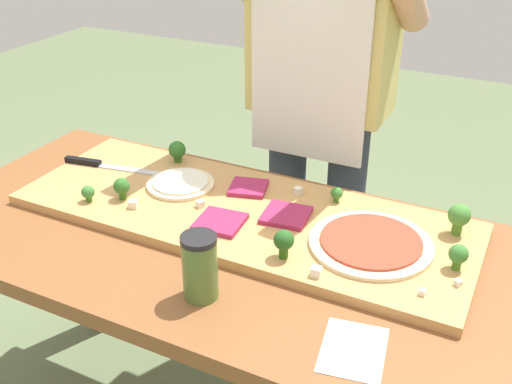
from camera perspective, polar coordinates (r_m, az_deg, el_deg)
name	(u,v)px	position (r m, az deg, el deg)	size (l,w,h in m)	color
prep_table	(236,278)	(1.50, -1.87, -8.06)	(1.60, 0.72, 0.76)	brown
cutting_board	(241,213)	(1.52, -1.39, -2.02)	(1.15, 0.42, 0.02)	tan
chefs_knife	(102,165)	(1.78, -14.21, 2.50)	(0.33, 0.08, 0.02)	#B7BABF
pizza_whole_tomato_red	(371,243)	(1.39, 10.72, -4.71)	(0.28, 0.28, 0.02)	beige
pizza_whole_white_garlic	(181,183)	(1.63, -7.09, 0.80)	(0.18, 0.18, 0.02)	beige
pizza_slice_far_left	(286,215)	(1.48, 2.83, -2.18)	(0.11, 0.11, 0.01)	#9E234C
pizza_slice_near_left	(220,222)	(1.45, -3.39, -2.83)	(0.11, 0.11, 0.01)	#9E234C
pizza_slice_far_right	(248,188)	(1.60, -0.72, 0.41)	(0.09, 0.09, 0.01)	#9E234C
broccoli_floret_center_right	(177,150)	(1.75, -7.41, 3.90)	(0.05, 0.05, 0.06)	#366618
broccoli_floret_front_left	(458,255)	(1.35, 18.46, -5.62)	(0.04, 0.04, 0.06)	#3F7220
broccoli_floret_back_left	(122,187)	(1.58, -12.48, 0.47)	(0.04, 0.04, 0.06)	#366618
broccoli_floret_back_mid	(459,216)	(1.47, 18.52, -2.19)	(0.05, 0.05, 0.08)	#487A23
broccoli_floret_front_mid	(337,194)	(1.55, 7.58, -0.16)	(0.03, 0.03, 0.04)	#3F7220
broccoli_floret_front_right	(284,241)	(1.31, 2.62, -4.65)	(0.05, 0.05, 0.07)	#2C5915
broccoli_floret_center_left	(88,193)	(1.59, -15.49, -0.05)	(0.03, 0.03, 0.04)	#3F7220
cheese_crumble_a	(316,272)	(1.28, 5.68, -7.45)	(0.02, 0.02, 0.02)	white
cheese_crumble_b	(422,292)	(1.27, 15.35, -9.07)	(0.01, 0.01, 0.01)	white
cheese_crumble_c	(133,204)	(1.54, -11.45, -1.12)	(0.02, 0.02, 0.02)	silver
cheese_crumble_d	(298,191)	(1.58, 3.98, 0.10)	(0.02, 0.02, 0.02)	silver
cheese_crumble_e	(200,204)	(1.52, -5.27, -1.11)	(0.02, 0.02, 0.02)	white
cheese_crumble_f	(458,283)	(1.32, 18.43, -8.08)	(0.01, 0.01, 0.01)	silver
sauce_jar	(200,267)	(1.23, -5.28, -6.99)	(0.07, 0.07, 0.14)	#517033
recipe_note	(353,350)	(1.16, 9.11, -14.40)	(0.11, 0.15, 0.00)	white
cook_center	(320,78)	(1.80, 6.07, 10.58)	(0.54, 0.39, 1.67)	#333847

